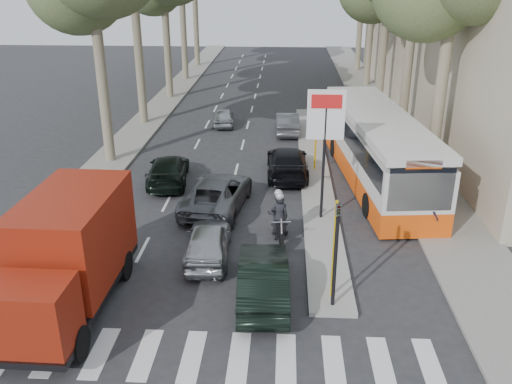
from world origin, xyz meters
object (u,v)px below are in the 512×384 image
dark_hatchback (263,278)px  silver_hatchback (208,241)px  red_truck (67,254)px  city_bus (377,146)px  motorcycle (279,217)px

dark_hatchback → silver_hatchback: bearing=-52.2°
red_truck → city_bus: size_ratio=0.50×
motorcycle → city_bus: bearing=47.2°
silver_hatchback → city_bus: size_ratio=0.30×
silver_hatchback → city_bus: (7.30, 8.28, 1.16)m
dark_hatchback → city_bus: city_bus is taller
dark_hatchback → red_truck: size_ratio=0.68×
city_bus → motorcycle: 8.13m
silver_hatchback → dark_hatchback: dark_hatchback is taller
silver_hatchback → motorcycle: (2.57, 1.74, 0.27)m
red_truck → city_bus: 16.08m
red_truck → silver_hatchback: bearing=41.9°
silver_hatchback → red_truck: size_ratio=0.59×
silver_hatchback → motorcycle: motorcycle is taller
dark_hatchback → city_bus: (5.16, 10.80, 1.08)m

